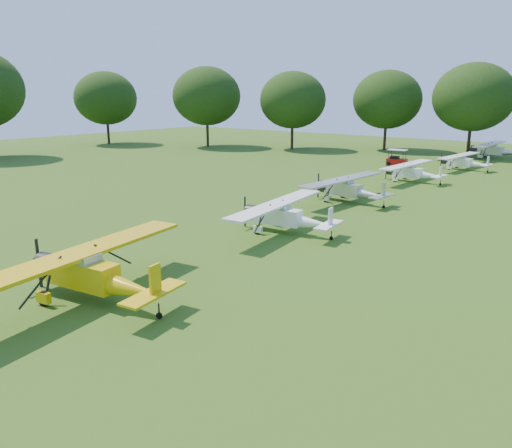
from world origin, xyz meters
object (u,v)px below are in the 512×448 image
(aircraft_2, at_px, (91,271))
(aircraft_5, at_px, (412,171))
(aircraft_3, at_px, (285,214))
(aircraft_4, at_px, (348,188))
(aircraft_6, at_px, (463,161))
(aircraft_7, at_px, (494,149))
(golf_cart, at_px, (396,160))

(aircraft_2, bearing_deg, aircraft_5, 81.85)
(aircraft_3, relative_size, aircraft_4, 1.00)
(aircraft_6, height_order, aircraft_7, aircraft_7)
(aircraft_2, relative_size, aircraft_3, 1.12)
(aircraft_2, bearing_deg, aircraft_4, 83.16)
(aircraft_3, relative_size, golf_cart, 4.25)
(aircraft_4, relative_size, aircraft_6, 1.13)
(aircraft_4, bearing_deg, aircraft_5, 92.79)
(aircraft_2, xyz_separation_m, aircraft_6, (0.62, 49.18, -0.28))
(aircraft_3, distance_m, aircraft_6, 35.18)
(aircraft_5, bearing_deg, aircraft_3, -85.10)
(aircraft_3, relative_size, aircraft_6, 1.13)
(aircraft_6, distance_m, golf_cart, 7.67)
(aircraft_6, bearing_deg, aircraft_7, 94.62)
(aircraft_5, bearing_deg, aircraft_7, 88.53)
(aircraft_5, height_order, aircraft_6, aircraft_5)
(aircraft_5, bearing_deg, aircraft_4, -88.76)
(aircraft_4, height_order, aircraft_7, aircraft_7)
(aircraft_5, distance_m, aircraft_6, 11.80)
(aircraft_4, height_order, golf_cart, aircraft_4)
(aircraft_4, height_order, aircraft_5, aircraft_4)
(aircraft_4, xyz_separation_m, aircraft_7, (1.95, 37.52, 0.10))
(aircraft_2, relative_size, golf_cart, 4.77)
(golf_cart, bearing_deg, aircraft_5, -66.20)
(aircraft_3, xyz_separation_m, aircraft_6, (0.50, 35.18, -0.14))
(aircraft_4, distance_m, golf_cart, 23.68)
(golf_cart, bearing_deg, aircraft_6, 4.24)
(golf_cart, bearing_deg, aircraft_3, -84.78)
(aircraft_6, bearing_deg, aircraft_2, -85.35)
(aircraft_3, bearing_deg, aircraft_7, 81.60)
(aircraft_7, bearing_deg, aircraft_4, -92.74)
(aircraft_6, distance_m, aircraft_7, 13.12)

